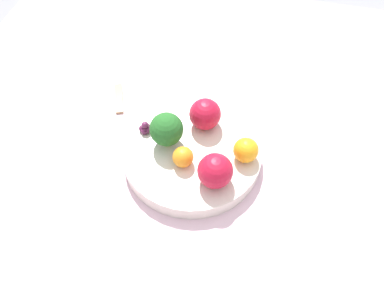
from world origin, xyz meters
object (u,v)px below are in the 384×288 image
(orange_back, at_px, (183,157))
(spoon, at_px, (119,99))
(apple_red, at_px, (215,171))
(broccoli, at_px, (167,129))
(grape_cluster, at_px, (145,128))
(bowl, at_px, (192,152))
(orange_front, at_px, (246,150))
(apple_green, at_px, (205,114))

(orange_back, bearing_deg, spoon, -129.13)
(apple_red, relative_size, spoon, 0.73)
(spoon, bearing_deg, orange_back, 50.87)
(broccoli, xyz_separation_m, grape_cluster, (-0.02, -0.05, -0.03))
(broccoli, height_order, apple_red, broccoli)
(broccoli, bearing_deg, apple_red, 59.09)
(bowl, distance_m, grape_cluster, 0.10)
(apple_red, height_order, grape_cluster, apple_red)
(broccoli, xyz_separation_m, apple_red, (0.06, 0.10, -0.01))
(orange_front, relative_size, orange_back, 1.20)
(bowl, relative_size, broccoli, 3.73)
(apple_green, height_order, grape_cluster, apple_green)
(grape_cluster, relative_size, spoon, 0.31)
(bowl, relative_size, orange_back, 6.90)
(apple_red, distance_m, spoon, 0.31)
(orange_front, bearing_deg, spoon, -110.73)
(grape_cluster, distance_m, spoon, 0.14)
(broccoli, bearing_deg, apple_green, 134.93)
(apple_green, height_order, orange_back, apple_green)
(broccoli, relative_size, orange_front, 1.55)
(orange_back, distance_m, spoon, 0.25)
(bowl, xyz_separation_m, apple_green, (-0.06, 0.01, 0.05))
(bowl, height_order, orange_front, orange_front)
(orange_front, height_order, spoon, orange_front)
(grape_cluster, bearing_deg, bowl, 80.46)
(apple_green, relative_size, spoon, 0.73)
(apple_red, bearing_deg, broccoli, -120.91)
(spoon, bearing_deg, grape_cluster, 44.91)
(bowl, xyz_separation_m, orange_back, (0.04, -0.01, 0.04))
(apple_green, bearing_deg, bowl, -10.75)
(broccoli, relative_size, spoon, 0.84)
(bowl, height_order, apple_red, apple_red)
(apple_red, bearing_deg, grape_cluster, -116.98)
(apple_green, height_order, spoon, apple_green)
(orange_back, relative_size, grape_cluster, 1.46)
(bowl, distance_m, broccoli, 0.07)
(orange_front, bearing_deg, broccoli, -89.78)
(broccoli, distance_m, spoon, 0.20)
(broccoli, bearing_deg, bowl, 89.22)
(apple_green, relative_size, grape_cluster, 2.33)
(orange_front, height_order, orange_back, orange_front)
(apple_red, bearing_deg, bowl, -137.83)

